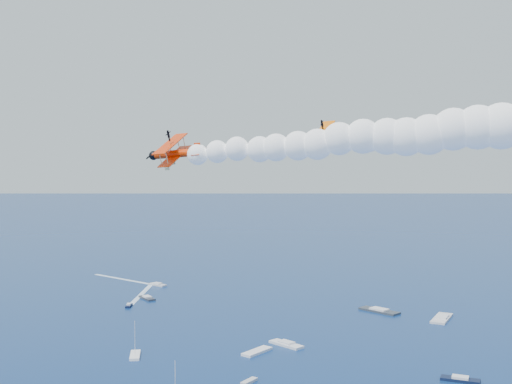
# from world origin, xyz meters

# --- Properties ---
(biplane_lead) EXTENTS (8.94, 10.85, 8.77)m
(biplane_lead) POSITION_xyz_m (5.31, 21.27, 56.78)
(biplane_lead) COLOR #FF6F05
(biplane_trail) EXTENTS (8.20, 10.04, 8.05)m
(biplane_trail) POSITION_xyz_m (-13.04, 9.51, 55.05)
(biplane_trail) COLOR #F13205
(smoke_trail_trail) EXTENTS (55.94, 13.29, 10.31)m
(smoke_trail_trail) POSITION_xyz_m (14.60, 7.62, 57.14)
(smoke_trail_trail) COLOR white
(spectator_boats) EXTENTS (184.89, 160.52, 0.70)m
(spectator_boats) POSITION_xyz_m (-4.33, 106.35, 0.35)
(spectator_boats) COLOR black
(spectator_boats) RESTS_ON ground
(boat_wakes) EXTENTS (241.13, 75.51, 0.04)m
(boat_wakes) POSITION_xyz_m (-30.68, 172.55, 0.03)
(boat_wakes) COLOR white
(boat_wakes) RESTS_ON ground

